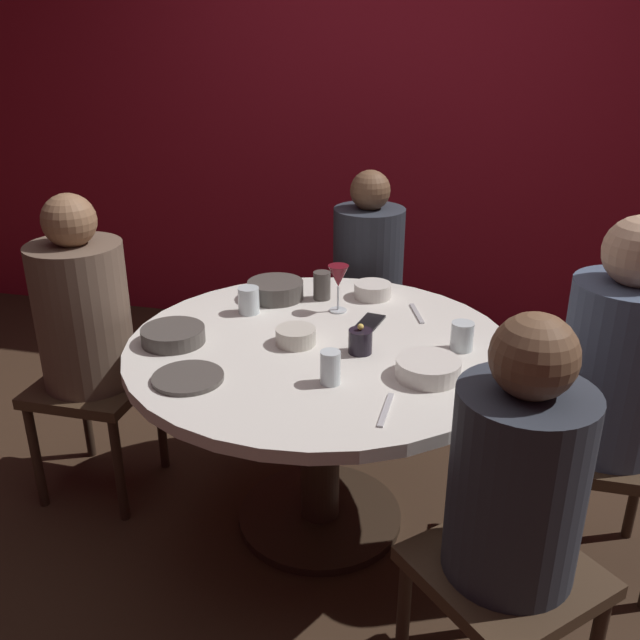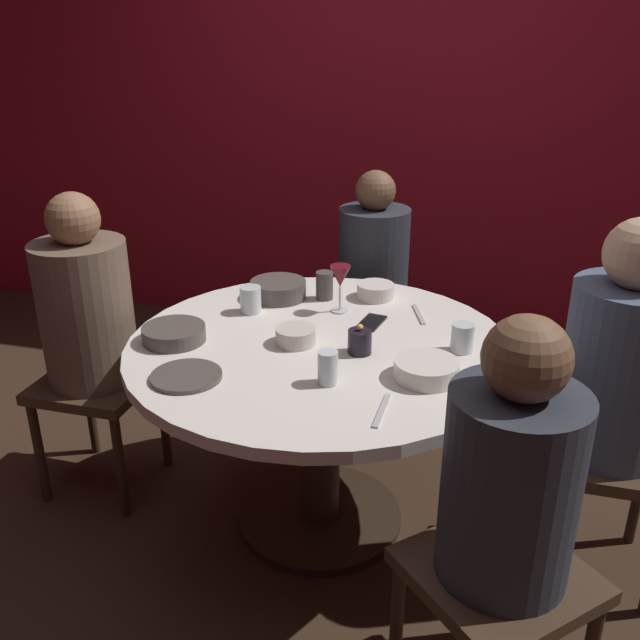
% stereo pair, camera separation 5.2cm
% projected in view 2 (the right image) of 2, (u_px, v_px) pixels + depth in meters
% --- Properties ---
extents(ground_plane, '(8.00, 8.00, 0.00)m').
position_uv_depth(ground_plane, '(320.00, 518.00, 2.56)').
color(ground_plane, '#382619').
extents(back_wall, '(6.00, 0.10, 2.60)m').
position_uv_depth(back_wall, '(409.00, 105.00, 3.65)').
color(back_wall, maroon).
rests_on(back_wall, ground).
extents(dining_table, '(1.28, 1.28, 0.72)m').
position_uv_depth(dining_table, '(320.00, 384.00, 2.33)').
color(dining_table, silver).
rests_on(dining_table, ground).
extents(seated_diner_left, '(0.40, 0.40, 1.17)m').
position_uv_depth(seated_diner_left, '(87.00, 315.00, 2.48)').
color(seated_diner_left, '#3F2D1E').
rests_on(seated_diner_left, ground).
extents(seated_diner_back, '(0.40, 0.40, 1.12)m').
position_uv_depth(seated_diner_back, '(373.00, 265.00, 3.10)').
color(seated_diner_back, '#3F2D1E').
rests_on(seated_diner_back, ground).
extents(seated_diner_right, '(0.40, 0.40, 1.21)m').
position_uv_depth(seated_diner_right, '(619.00, 370.00, 2.04)').
color(seated_diner_right, '#3F2D1E').
rests_on(seated_diner_right, ground).
extents(seated_diner_front_right, '(0.57, 0.57, 1.14)m').
position_uv_depth(seated_diner_front_right, '(509.00, 489.00, 1.58)').
color(seated_diner_front_right, '#3F2D1E').
rests_on(seated_diner_front_right, ground).
extents(candle_holder, '(0.08, 0.08, 0.10)m').
position_uv_depth(candle_holder, '(360.00, 342.00, 2.18)').
color(candle_holder, black).
rests_on(candle_holder, dining_table).
extents(wine_glass, '(0.08, 0.08, 0.18)m').
position_uv_depth(wine_glass, '(341.00, 278.00, 2.47)').
color(wine_glass, silver).
rests_on(wine_glass, dining_table).
extents(dinner_plate, '(0.21, 0.21, 0.01)m').
position_uv_depth(dinner_plate, '(186.00, 376.00, 2.04)').
color(dinner_plate, '#4C4742').
rests_on(dinner_plate, dining_table).
extents(cell_phone, '(0.09, 0.15, 0.01)m').
position_uv_depth(cell_phone, '(371.00, 322.00, 2.41)').
color(cell_phone, black).
rests_on(cell_phone, dining_table).
extents(bowl_serving_large, '(0.19, 0.19, 0.06)m').
position_uv_depth(bowl_serving_large, '(426.00, 370.00, 2.03)').
color(bowl_serving_large, silver).
rests_on(bowl_serving_large, dining_table).
extents(bowl_salad_center, '(0.21, 0.21, 0.07)m').
position_uv_depth(bowl_salad_center, '(278.00, 289.00, 2.63)').
color(bowl_salad_center, '#4C4742').
rests_on(bowl_salad_center, dining_table).
extents(bowl_small_white, '(0.21, 0.21, 0.05)m').
position_uv_depth(bowl_small_white, '(174.00, 334.00, 2.27)').
color(bowl_small_white, '#4C4742').
rests_on(bowl_small_white, dining_table).
extents(bowl_sauce_side, '(0.14, 0.14, 0.06)m').
position_uv_depth(bowl_sauce_side, '(375.00, 291.00, 2.63)').
color(bowl_sauce_side, silver).
rests_on(bowl_sauce_side, dining_table).
extents(bowl_rice_portion, '(0.13, 0.13, 0.06)m').
position_uv_depth(bowl_rice_portion, '(296.00, 336.00, 2.25)').
color(bowl_rice_portion, beige).
rests_on(bowl_rice_portion, dining_table).
extents(cup_near_candle, '(0.07, 0.07, 0.09)m').
position_uv_depth(cup_near_candle, '(462.00, 338.00, 2.19)').
color(cup_near_candle, silver).
rests_on(cup_near_candle, dining_table).
extents(cup_by_left_diner, '(0.08, 0.08, 0.10)m').
position_uv_depth(cup_by_left_diner, '(251.00, 300.00, 2.49)').
color(cup_by_left_diner, silver).
rests_on(cup_by_left_diner, dining_table).
extents(cup_by_right_diner, '(0.07, 0.07, 0.11)m').
position_uv_depth(cup_by_right_diner, '(325.00, 286.00, 2.61)').
color(cup_by_right_diner, '#4C4742').
rests_on(cup_by_right_diner, dining_table).
extents(cup_center_front, '(0.06, 0.06, 0.10)m').
position_uv_depth(cup_center_front, '(328.00, 368.00, 1.99)').
color(cup_center_front, silver).
rests_on(cup_center_front, dining_table).
extents(fork_near_plate, '(0.02, 0.18, 0.01)m').
position_uv_depth(fork_near_plate, '(382.00, 410.00, 1.86)').
color(fork_near_plate, '#B7B7BC').
rests_on(fork_near_plate, dining_table).
extents(knife_near_plate, '(0.07, 0.18, 0.01)m').
position_uv_depth(knife_near_plate, '(419.00, 314.00, 2.48)').
color(knife_near_plate, '#B7B7BC').
rests_on(knife_near_plate, dining_table).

